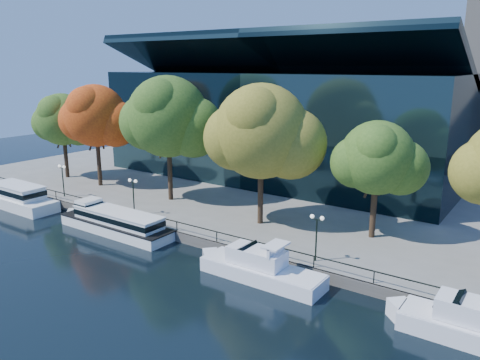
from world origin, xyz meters
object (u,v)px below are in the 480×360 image
Objects in this scene: tour_boat at (113,220)px; lamp_1 at (133,188)px; tree_4 at (378,160)px; cruiser_near at (257,267)px; lamp_0 at (62,173)px; lamp_2 at (317,227)px; cruiser_far at (472,325)px; tree_1 at (96,117)px; tree_3 at (262,134)px; large_vessel at (16,196)px; tree_2 at (169,119)px; tree_0 at (63,121)px.

lamp_1 reaches higher than tour_boat.
cruiser_near is at bearing -114.11° from tree_4.
tree_4 reaches higher than lamp_0.
lamp_2 reaches higher than cruiser_near.
cruiser_far is at bearing 0.86° from cruiser_near.
lamp_1 is 21.98m from lamp_2.
tree_3 is at bearing -1.74° from tree_1.
tree_3 is 3.57× the size of lamp_0.
cruiser_near is 1.09× the size of cruiser_far.
lamp_2 reaches higher than tour_boat.
lamp_2 reaches higher than large_vessel.
tour_boat is at bearing 2.99° from large_vessel.
tree_2 is 1.34× the size of tree_4.
cruiser_far is (15.97, 0.24, 0.06)m from cruiser_near.
cruiser_far is 38.02m from tree_2.
large_vessel is 17.33m from lamp_1.
cruiser_near is at bearing -7.11° from lamp_0.
large_vessel is at bearing -162.25° from tree_3.
tree_3 is 27.17m from lamp_0.
tree_3 reaches higher than tree_0.
tree_1 is 26.54m from tree_3.
tree_2 reaches higher than tree_0.
tree_2 reaches higher than lamp_2.
lamp_1 is (0.63, -6.65, -6.95)m from tree_2.
cruiser_far is at bearing -6.05° from lamp_1.
cruiser_far is at bearing 0.46° from large_vessel.
tree_2 reaches higher than large_vessel.
tree_2 reaches higher than tour_boat.
lamp_1 is (-34.62, 3.67, 2.87)m from cruiser_far.
cruiser_far is at bearing -48.26° from tree_4.
tree_4 reaches higher than cruiser_far.
large_vessel is 0.91× the size of tree_2.
cruiser_near is 1.05× the size of tree_4.
lamp_1 is at bearing 13.78° from large_vessel.
tree_0 is at bearing 113.60° from large_vessel.
tree_2 is 24.57m from lamp_2.
tree_3 is at bearing 17.75° from large_vessel.
tree_3 is (-5.51, 9.36, 9.37)m from cruiser_near.
cruiser_far is 0.88× the size of tree_0.
large_vessel is 1.21× the size of tree_4.
lamp_2 is (21.98, 0.00, 0.00)m from lamp_1.
large_vessel is 6.28m from lamp_0.
tree_0 is 3.02× the size of lamp_1.
cruiser_far is at bearing -16.19° from lamp_2.
tree_1 is 16.08m from lamp_1.
tree_3 is (26.53, -0.80, 0.09)m from tree_1.
lamp_0 reaches higher than cruiser_near.
tree_1 reaches higher than large_vessel.
tree_1 reaches higher than cruiser_near.
tree_1 is (7.93, -0.40, 1.03)m from tree_0.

